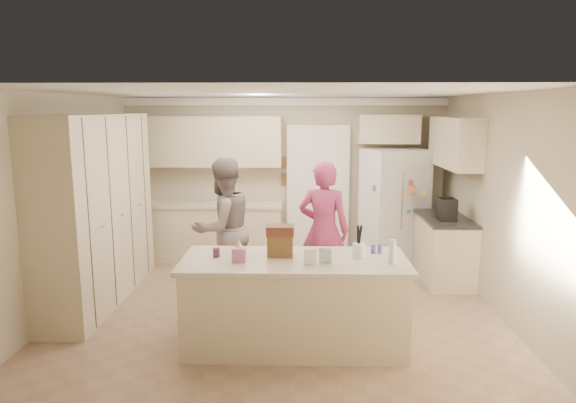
{
  "coord_description": "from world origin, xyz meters",
  "views": [
    {
      "loc": [
        0.24,
        -6.08,
        2.41
      ],
      "look_at": [
        0.1,
        0.35,
        1.25
      ],
      "focal_mm": 32.0,
      "sensor_mm": 36.0,
      "label": 1
    }
  ],
  "objects_px": {
    "teen_boy": "(223,228)",
    "island_base": "(295,304)",
    "coffee_maker": "(447,209)",
    "tissue_box": "(239,254)",
    "refrigerator": "(394,207)",
    "dollhouse_body": "(280,246)",
    "teen_girl": "(324,231)",
    "utensil_crock": "(359,251)"
  },
  "relations": [
    {
      "from": "coffee_maker",
      "to": "tissue_box",
      "type": "height_order",
      "value": "coffee_maker"
    },
    {
      "from": "refrigerator",
      "to": "coffee_maker",
      "type": "distance_m",
      "value": 1.21
    },
    {
      "from": "tissue_box",
      "to": "utensil_crock",
      "type": "bearing_deg",
      "value": 7.13
    },
    {
      "from": "teen_boy",
      "to": "teen_girl",
      "type": "bearing_deg",
      "value": 134.97
    },
    {
      "from": "tissue_box",
      "to": "teen_girl",
      "type": "bearing_deg",
      "value": 58.44
    },
    {
      "from": "utensil_crock",
      "to": "teen_boy",
      "type": "distance_m",
      "value": 2.09
    },
    {
      "from": "tissue_box",
      "to": "teen_boy",
      "type": "xyz_separation_m",
      "value": [
        -0.38,
        1.52,
        -0.09
      ]
    },
    {
      "from": "dollhouse_body",
      "to": "teen_boy",
      "type": "bearing_deg",
      "value": 120.79
    },
    {
      "from": "tissue_box",
      "to": "dollhouse_body",
      "type": "relative_size",
      "value": 0.54
    },
    {
      "from": "coffee_maker",
      "to": "teen_girl",
      "type": "bearing_deg",
      "value": -162.76
    },
    {
      "from": "dollhouse_body",
      "to": "teen_boy",
      "type": "height_order",
      "value": "teen_boy"
    },
    {
      "from": "refrigerator",
      "to": "teen_boy",
      "type": "height_order",
      "value": "teen_boy"
    },
    {
      "from": "teen_girl",
      "to": "utensil_crock",
      "type": "bearing_deg",
      "value": 115.08
    },
    {
      "from": "utensil_crock",
      "to": "teen_girl",
      "type": "height_order",
      "value": "teen_girl"
    },
    {
      "from": "refrigerator",
      "to": "teen_boy",
      "type": "xyz_separation_m",
      "value": [
        -2.47,
        -1.56,
        0.0
      ]
    },
    {
      "from": "tissue_box",
      "to": "island_base",
      "type": "bearing_deg",
      "value": 10.3
    },
    {
      "from": "island_base",
      "to": "tissue_box",
      "type": "xyz_separation_m",
      "value": [
        -0.55,
        -0.1,
        0.56
      ]
    },
    {
      "from": "refrigerator",
      "to": "island_base",
      "type": "xyz_separation_m",
      "value": [
        -1.53,
        -2.98,
        -0.46
      ]
    },
    {
      "from": "teen_girl",
      "to": "dollhouse_body",
      "type": "bearing_deg",
      "value": 80.91
    },
    {
      "from": "refrigerator",
      "to": "utensil_crock",
      "type": "height_order",
      "value": "refrigerator"
    },
    {
      "from": "refrigerator",
      "to": "tissue_box",
      "type": "relative_size",
      "value": 12.86
    },
    {
      "from": "refrigerator",
      "to": "dollhouse_body",
      "type": "distance_m",
      "value": 3.34
    },
    {
      "from": "dollhouse_body",
      "to": "teen_boy",
      "type": "distance_m",
      "value": 1.54
    },
    {
      "from": "coffee_maker",
      "to": "teen_boy",
      "type": "distance_m",
      "value": 3.03
    },
    {
      "from": "coffee_maker",
      "to": "island_base",
      "type": "height_order",
      "value": "coffee_maker"
    },
    {
      "from": "utensil_crock",
      "to": "dollhouse_body",
      "type": "distance_m",
      "value": 0.8
    },
    {
      "from": "coffee_maker",
      "to": "tissue_box",
      "type": "xyz_separation_m",
      "value": [
        -2.6,
        -2.0,
        -0.07
      ]
    },
    {
      "from": "refrigerator",
      "to": "coffee_maker",
      "type": "relative_size",
      "value": 6.0
    },
    {
      "from": "utensil_crock",
      "to": "dollhouse_body",
      "type": "relative_size",
      "value": 0.58
    },
    {
      "from": "coffee_maker",
      "to": "dollhouse_body",
      "type": "height_order",
      "value": "coffee_maker"
    },
    {
      "from": "coffee_maker",
      "to": "teen_girl",
      "type": "xyz_separation_m",
      "value": [
        -1.69,
        -0.53,
        -0.18
      ]
    },
    {
      "from": "utensil_crock",
      "to": "teen_boy",
      "type": "height_order",
      "value": "teen_boy"
    },
    {
      "from": "dollhouse_body",
      "to": "island_base",
      "type": "bearing_deg",
      "value": -33.69
    },
    {
      "from": "island_base",
      "to": "utensil_crock",
      "type": "relative_size",
      "value": 14.67
    },
    {
      "from": "refrigerator",
      "to": "island_base",
      "type": "distance_m",
      "value": 3.38
    },
    {
      "from": "island_base",
      "to": "teen_boy",
      "type": "xyz_separation_m",
      "value": [
        -0.93,
        1.42,
        0.46
      ]
    },
    {
      "from": "utensil_crock",
      "to": "coffee_maker",
      "type": "bearing_deg",
      "value": 52.88
    },
    {
      "from": "dollhouse_body",
      "to": "teen_girl",
      "type": "relative_size",
      "value": 0.15
    },
    {
      "from": "teen_boy",
      "to": "island_base",
      "type": "bearing_deg",
      "value": 80.25
    },
    {
      "from": "island_base",
      "to": "utensil_crock",
      "type": "xyz_separation_m",
      "value": [
        0.65,
        0.05,
        0.56
      ]
    },
    {
      "from": "dollhouse_body",
      "to": "teen_girl",
      "type": "height_order",
      "value": "teen_girl"
    },
    {
      "from": "utensil_crock",
      "to": "dollhouse_body",
      "type": "xyz_separation_m",
      "value": [
        -0.8,
        0.05,
        0.04
      ]
    }
  ]
}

